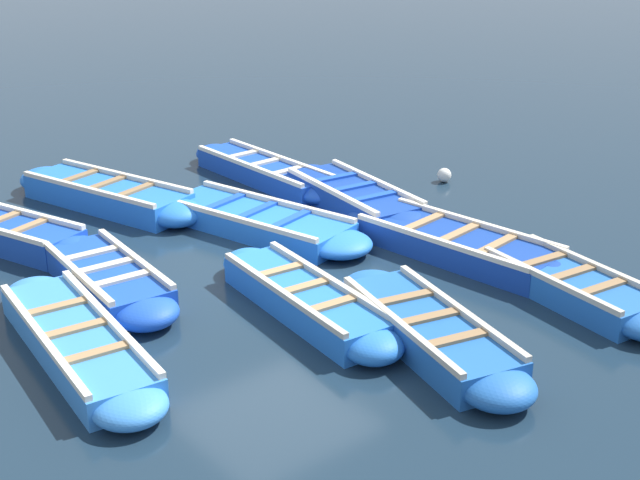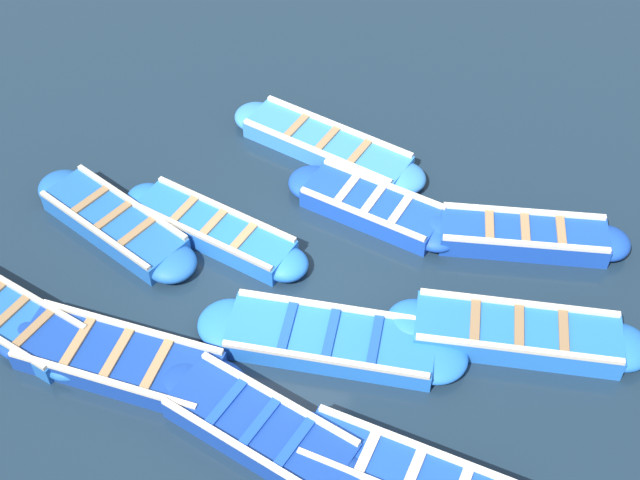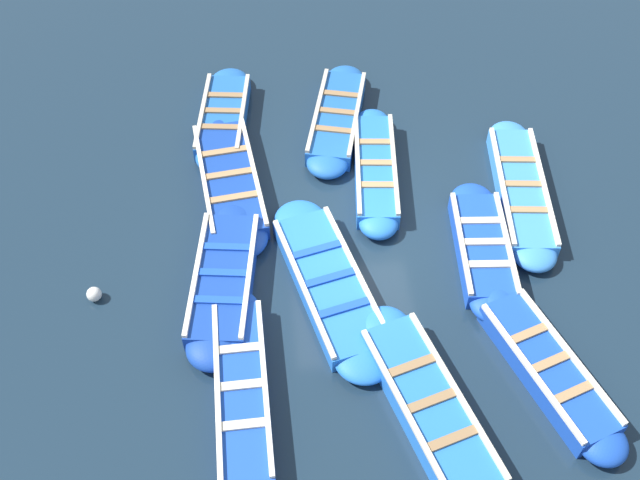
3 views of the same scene
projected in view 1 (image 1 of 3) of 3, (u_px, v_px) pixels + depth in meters
The scene contains 13 objects.
ground_plane at pixel (269, 267), 12.36m from camera, with size 120.00×120.00×0.00m, color #162838.
boat_end_of_row at pixel (354, 198), 14.41m from camera, with size 3.64×1.33×0.44m.
boat_mid_row at pixel (257, 221), 13.55m from camera, with size 4.15×1.95×0.39m.
boat_bow_out at pixel (107, 195), 14.55m from camera, with size 3.95×1.95×0.46m.
boat_inner_gap at pixel (458, 245), 12.64m from camera, with size 4.02×1.46×0.41m.
boat_alongside at pixel (264, 172), 15.79m from camera, with size 3.80×0.88×0.40m.
boat_far_corner at pixel (107, 279), 11.56m from camera, with size 3.21×1.03×0.42m.
boat_outer_left at pixel (305, 300), 10.98m from camera, with size 3.55×1.03×0.42m.
boat_broadside at pixel (3, 232), 13.06m from camera, with size 3.48×1.84×0.44m.
boat_outer_right at pixel (429, 332), 10.21m from camera, with size 3.57×1.62×0.42m.
boat_near_quay at pixel (570, 286), 11.38m from camera, with size 3.27×1.20×0.40m.
boat_drifting at pixel (77, 343), 9.99m from camera, with size 3.93×1.18×0.40m.
buoy_orange_near at pixel (444, 175), 15.75m from camera, with size 0.25×0.25×0.25m, color silver.
Camera 1 is at (9.21, -6.59, 5.02)m, focal length 50.00 mm.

